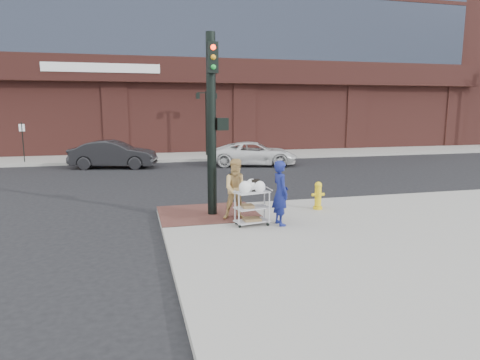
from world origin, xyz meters
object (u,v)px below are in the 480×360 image
object	(u,v)px
utility_cart	(252,205)
fire_hydrant	(318,195)
sedan_dark	(113,154)
minivan_white	(255,154)
traffic_signal_pole	(212,119)
woman_blue	(280,193)
pedestrian_tan	(237,189)
lamp_post	(207,116)

from	to	relation	value
utility_cart	fire_hydrant	xyz separation A→B (m)	(2.39, 1.21, -0.12)
sedan_dark	minivan_white	size ratio (longest dim) A/B	0.95
traffic_signal_pole	woman_blue	bearing A→B (deg)	-45.62
traffic_signal_pole	woman_blue	size ratio (longest dim) A/B	2.97
pedestrian_tan	sedan_dark	world-z (taller)	pedestrian_tan
traffic_signal_pole	pedestrian_tan	size ratio (longest dim) A/B	3.02
lamp_post	pedestrian_tan	world-z (taller)	lamp_post
pedestrian_tan	fire_hydrant	size ratio (longest dim) A/B	1.99
lamp_post	traffic_signal_pole	xyz separation A→B (m)	(-2.48, -15.23, 0.21)
minivan_white	woman_blue	bearing A→B (deg)	-178.03
traffic_signal_pole	utility_cart	world-z (taller)	traffic_signal_pole
woman_blue	minivan_white	size ratio (longest dim) A/B	0.36
woman_blue	minivan_white	xyz separation A→B (m)	(2.87, 12.27, -0.35)
lamp_post	sedan_dark	world-z (taller)	lamp_post
lamp_post	traffic_signal_pole	size ratio (longest dim) A/B	0.80
traffic_signal_pole	utility_cart	xyz separation A→B (m)	(0.76, -1.36, -2.14)
traffic_signal_pole	sedan_dark	size ratio (longest dim) A/B	1.14
woman_blue	minivan_white	world-z (taller)	woman_blue
lamp_post	sedan_dark	xyz separation A→B (m)	(-5.61, -3.64, -1.89)
lamp_post	minivan_white	distance (m)	5.22
traffic_signal_pole	minivan_white	bearing A→B (deg)	68.04
woman_blue	utility_cart	size ratio (longest dim) A/B	1.41
sedan_dark	utility_cart	bearing A→B (deg)	-150.51
pedestrian_tan	sedan_dark	size ratio (longest dim) A/B	0.38
minivan_white	pedestrian_tan	bearing A→B (deg)	176.74
woman_blue	fire_hydrant	distance (m)	2.20
minivan_white	fire_hydrant	size ratio (longest dim) A/B	5.58
fire_hydrant	sedan_dark	bearing A→B (deg)	118.19
lamp_post	pedestrian_tan	size ratio (longest dim) A/B	2.42
pedestrian_tan	utility_cart	world-z (taller)	pedestrian_tan
traffic_signal_pole	minivan_white	world-z (taller)	traffic_signal_pole
pedestrian_tan	woman_blue	bearing A→B (deg)	-35.33
lamp_post	traffic_signal_pole	world-z (taller)	traffic_signal_pole
sedan_dark	fire_hydrant	world-z (taller)	sedan_dark
utility_cart	sedan_dark	bearing A→B (deg)	106.75
pedestrian_tan	lamp_post	bearing A→B (deg)	89.60
lamp_post	fire_hydrant	bearing A→B (deg)	-87.48
lamp_post	pedestrian_tan	xyz separation A→B (m)	(-1.94, -15.90, -1.64)
lamp_post	utility_cart	size ratio (longest dim) A/B	3.35
minivan_white	utility_cart	size ratio (longest dim) A/B	3.89
utility_cart	fire_hydrant	distance (m)	2.68
traffic_signal_pole	sedan_dark	bearing A→B (deg)	105.14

